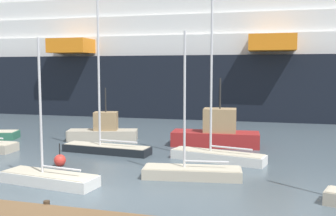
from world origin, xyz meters
TOP-DOWN VIEW (x-y plane):
  - ground_plane at (0.00, 0.00)m, footprint 600.00×600.00m
  - sailboat_1 at (-2.54, 8.65)m, footprint 6.13×1.85m
  - sailboat_2 at (4.90, 8.32)m, footprint 5.87×2.46m
  - sailboat_5 at (-2.22, 1.41)m, footprint 5.09×2.01m
  - sailboat_7 at (4.19, 4.32)m, footprint 5.14×2.14m
  - fishing_boat_0 at (-4.74, 13.02)m, footprint 5.62×3.00m
  - fishing_boat_1 at (4.16, 12.99)m, footprint 6.37×2.56m
  - channel_buoy_0 at (-3.62, 4.72)m, footprint 0.67×0.67m
  - cruise_ship at (-3.93, 35.79)m, footprint 128.95×22.31m

SIDE VIEW (x-z plane):
  - ground_plane at x=0.00m, z-range 0.00..0.00m
  - channel_buoy_0 at x=-3.62m, z-range -0.31..1.00m
  - sailboat_5 at x=-2.22m, z-range -3.14..3.87m
  - sailboat_7 at x=4.19m, z-range -3.34..4.08m
  - sailboat_2 at x=4.90m, z-range -4.76..5.79m
  - sailboat_1 at x=-2.54m, z-range -4.99..6.07m
  - fishing_boat_0 at x=-4.74m, z-range -1.30..2.80m
  - fishing_boat_1 at x=4.16m, z-range -1.50..3.41m
  - cruise_ship at x=-3.93m, z-range -4.08..18.68m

